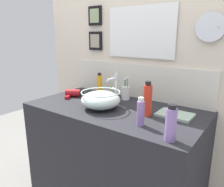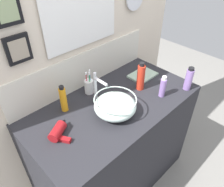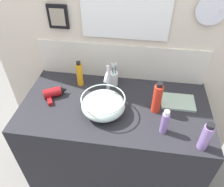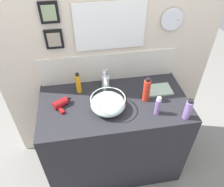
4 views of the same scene
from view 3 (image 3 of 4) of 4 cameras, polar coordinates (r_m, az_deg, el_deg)
name	(u,v)px [view 3 (image 3 of 4)]	position (r m, az deg, el deg)	size (l,w,h in m)	color
ground_plane	(114,175)	(2.21, 0.52, -20.46)	(6.00, 6.00, 0.00)	gray
vanity_counter	(114,146)	(1.82, 0.61, -13.49)	(1.27, 0.66, 0.92)	#232328
back_panel	(122,34)	(1.57, 2.69, 15.29)	(1.99, 0.09, 2.53)	beige
glass_bowl_sink	(103,105)	(1.38, -2.29, -2.93)	(0.28, 0.28, 0.12)	silver
faucet	(108,79)	(1.47, -1.14, 3.75)	(0.02, 0.13, 0.23)	silver
hair_drier	(54,93)	(1.57, -14.85, 0.20)	(0.17, 0.18, 0.06)	maroon
toothbrush_cup	(113,78)	(1.61, 0.37, 3.95)	(0.07, 0.07, 0.19)	white
spray_bottle	(157,98)	(1.39, 11.73, -1.24)	(0.06, 0.06, 0.23)	red
lotion_bottle	(80,74)	(1.61, -8.47, 5.03)	(0.04, 0.04, 0.20)	orange
soap_dispenser	(206,137)	(1.28, 23.30, -10.35)	(0.06, 0.06, 0.19)	#8C6BB2
shampoo_bottle	(165,122)	(1.30, 13.60, -7.29)	(0.04, 0.04, 0.17)	#8C6BB2
hand_towel	(178,102)	(1.55, 16.82, -2.10)	(0.22, 0.16, 0.02)	#99B29E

